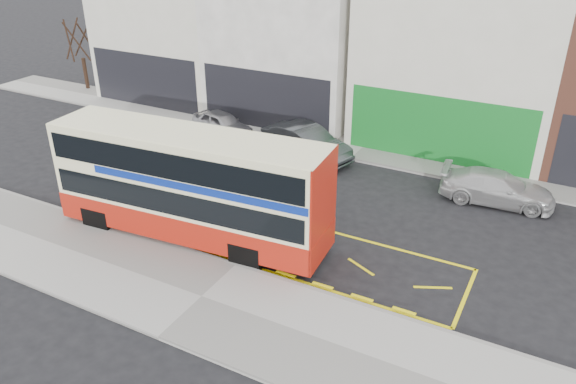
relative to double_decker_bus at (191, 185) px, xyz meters
The scene contains 14 objects.
ground 3.23m from the double_decker_bus, 14.11° to the right, with size 120.00×120.00×0.00m, color black.
pavement 4.26m from the double_decker_bus, 50.45° to the right, with size 40.00×4.00×0.15m, color #A5A39D.
kerb 3.27m from the double_decker_bus, 22.19° to the right, with size 40.00×0.15×0.15m, color gray.
far_pavement 10.86m from the double_decker_bus, 77.02° to the left, with size 50.00×3.00×0.15m, color #A5A39D.
road_markings 3.32m from the double_decker_bus, 22.59° to the left, with size 14.00×3.40×0.01m, color #FDEA0D, non-canonical shape.
terrace_far_left 18.38m from the double_decker_bus, 127.67° to the left, with size 8.00×8.01×10.80m.
terrace_left 15.07m from the double_decker_bus, 102.17° to the left, with size 8.00×8.01×11.80m.
terrace_green_shop 15.83m from the double_decker_bus, 67.71° to the left, with size 9.00×8.01×11.30m.
double_decker_bus is the anchor object (origin of this frame).
bus_stop_post 3.68m from the double_decker_bus, 164.36° to the right, with size 0.77×0.14×3.08m.
car_silver 10.13m from the double_decker_bus, 118.14° to the left, with size 1.47×3.65×1.24m, color #A3A3A7.
car_grey 8.36m from the double_decker_bus, 87.41° to the left, with size 1.62×4.63×1.53m, color #3A3D41.
car_white 12.06m from the double_decker_bus, 40.73° to the left, with size 1.79×4.40×1.28m, color #BBBBBB.
street_tree_left 20.49m from the double_decker_bus, 146.01° to the left, with size 2.62×2.62×5.66m.
Camera 1 is at (8.69, -13.09, 10.61)m, focal length 35.00 mm.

